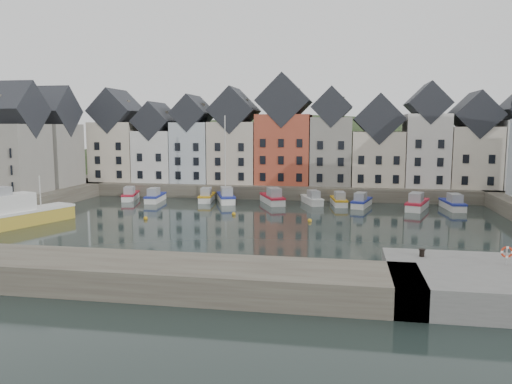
% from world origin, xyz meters
% --- Properties ---
extents(ground, '(260.00, 260.00, 0.00)m').
position_xyz_m(ground, '(0.00, 0.00, 0.00)').
color(ground, black).
rests_on(ground, ground).
extents(far_quay, '(90.00, 16.00, 2.00)m').
position_xyz_m(far_quay, '(0.00, 30.00, 1.00)').
color(far_quay, '#4C453A').
rests_on(far_quay, ground).
extents(near_wall, '(50.00, 6.00, 2.00)m').
position_xyz_m(near_wall, '(-10.00, -22.00, 1.00)').
color(near_wall, '#4C453A').
rests_on(near_wall, ground).
extents(hillside, '(153.60, 70.40, 64.00)m').
position_xyz_m(hillside, '(0.02, 56.00, -17.96)').
color(hillside, '#212F17').
rests_on(hillside, ground).
extents(far_terrace, '(72.37, 8.16, 17.78)m').
position_xyz_m(far_terrace, '(3.21, 28.00, 8.88)').
color(far_terrace, beige).
rests_on(far_terrace, far_quay).
extents(left_terrace, '(7.65, 17.00, 15.69)m').
position_xyz_m(left_terrace, '(-36.00, 13.50, 8.88)').
color(left_terrace, gray).
rests_on(left_terrace, left_quay).
extents(mooring_buoys, '(20.50, 5.50, 0.50)m').
position_xyz_m(mooring_buoys, '(-4.00, 5.33, 0.15)').
color(mooring_buoys, '#C48E17').
rests_on(mooring_buoys, ground).
extents(boat_a, '(3.40, 6.41, 2.35)m').
position_xyz_m(boat_a, '(-22.88, 18.41, 0.70)').
color(boat_a, silver).
rests_on(boat_a, ground).
extents(boat_b, '(2.60, 6.39, 2.39)m').
position_xyz_m(boat_b, '(-18.36, 17.26, 0.71)').
color(boat_b, silver).
rests_on(boat_b, ground).
extents(boat_c, '(2.67, 6.36, 2.37)m').
position_xyz_m(boat_c, '(-10.71, 19.07, 0.70)').
color(boat_c, silver).
rests_on(boat_c, ground).
extents(boat_d, '(4.35, 7.23, 13.21)m').
position_xyz_m(boat_d, '(-7.52, 18.42, 0.86)').
color(boat_d, silver).
rests_on(boat_d, ground).
extents(boat_e, '(4.79, 7.32, 2.70)m').
position_xyz_m(boat_e, '(-0.43, 18.38, 0.80)').
color(boat_e, silver).
rests_on(boat_e, ground).
extents(boat_f, '(3.86, 6.27, 2.30)m').
position_xyz_m(boat_f, '(5.37, 19.16, 0.69)').
color(boat_f, silver).
rests_on(boat_f, ground).
extents(boat_g, '(2.76, 6.14, 2.27)m').
position_xyz_m(boat_g, '(9.27, 18.60, 0.68)').
color(boat_g, silver).
rests_on(boat_g, ground).
extents(boat_h, '(3.30, 6.37, 2.34)m').
position_xyz_m(boat_h, '(12.45, 17.69, 0.70)').
color(boat_h, silver).
rests_on(boat_h, ground).
extents(boat_i, '(4.17, 7.28, 2.67)m').
position_xyz_m(boat_i, '(19.92, 16.60, 0.80)').
color(boat_i, silver).
rests_on(boat_i, ground).
extents(boat_j, '(2.64, 6.64, 2.48)m').
position_xyz_m(boat_j, '(24.83, 17.71, 0.74)').
color(boat_j, silver).
rests_on(boat_j, ground).
extents(large_vessel, '(6.71, 11.60, 5.85)m').
position_xyz_m(large_vessel, '(-26.55, -2.81, 1.37)').
color(large_vessel, gold).
rests_on(large_vessel, ground).
extents(mooring_bollard, '(0.48, 0.48, 0.56)m').
position_xyz_m(mooring_bollard, '(15.62, -17.26, 2.31)').
color(mooring_bollard, black).
rests_on(mooring_bollard, near_quay).
extents(life_ring_post, '(0.80, 0.17, 1.30)m').
position_xyz_m(life_ring_post, '(20.93, -18.58, 2.86)').
color(life_ring_post, gray).
rests_on(life_ring_post, near_quay).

